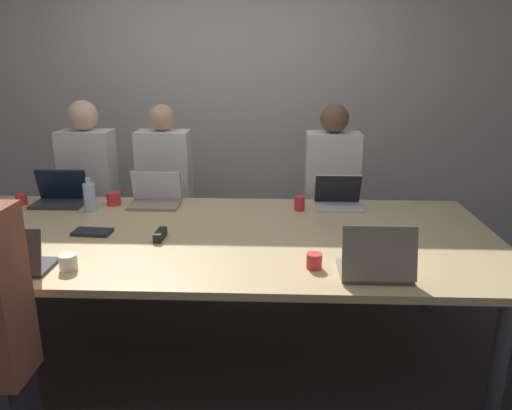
{
  "coord_description": "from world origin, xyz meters",
  "views": [
    {
      "loc": [
        0.45,
        -2.73,
        1.77
      ],
      "look_at": [
        0.33,
        0.1,
        0.9
      ],
      "focal_mm": 35.0,
      "sensor_mm": 36.0,
      "label": 1
    }
  ],
  "objects": [
    {
      "name": "cup_near_right",
      "position": [
        0.64,
        -0.46,
        0.79
      ],
      "size": [
        0.08,
        0.08,
        0.08
      ],
      "color": "red",
      "rests_on": "conference_table"
    },
    {
      "name": "laptop_near_right",
      "position": [
        0.92,
        -0.56,
        0.83
      ],
      "size": [
        0.34,
        0.26,
        0.27
      ],
      "rotation": [
        0.0,
        0.0,
        3.14
      ],
      "color": "gray",
      "rests_on": "conference_table"
    },
    {
      "name": "laptop_far_left",
      "position": [
        -1.06,
        0.56,
        0.82
      ],
      "size": [
        0.36,
        0.24,
        0.24
      ],
      "color": "#333338",
      "rests_on": "conference_table"
    },
    {
      "name": "laptop_far_right",
      "position": [
        0.87,
        0.56,
        0.82
      ],
      "size": [
        0.32,
        0.23,
        0.22
      ],
      "color": "silver",
      "rests_on": "conference_table"
    },
    {
      "name": "bottle_far_left",
      "position": [
        -0.79,
        0.4,
        0.85
      ],
      "size": [
        0.08,
        0.08,
        0.23
      ],
      "color": "#ADD1E0",
      "rests_on": "conference_table"
    },
    {
      "name": "stapler",
      "position": [
        -0.21,
        -0.09,
        0.78
      ],
      "size": [
        0.05,
        0.15,
        0.05
      ],
      "rotation": [
        0.0,
        0.0,
        -0.05
      ],
      "color": "black",
      "rests_on": "conference_table"
    },
    {
      "name": "person_far_midleft",
      "position": [
        -0.41,
        1.0,
        0.68
      ],
      "size": [
        0.4,
        0.24,
        1.4
      ],
      "color": "#2D2D38",
      "rests_on": "ground_plane"
    },
    {
      "name": "conference_table",
      "position": [
        0.0,
        0.0,
        0.7
      ],
      "size": [
        3.48,
        1.49,
        0.75
      ],
      "color": "#D6B77F",
      "rests_on": "ground_plane"
    },
    {
      "name": "curtain_wall",
      "position": [
        0.0,
        1.77,
        1.4
      ],
      "size": [
        12.0,
        0.06,
        2.8
      ],
      "color": "beige",
      "rests_on": "ground_plane"
    },
    {
      "name": "cup_far_midleft",
      "position": [
        -0.68,
        0.55,
        0.8
      ],
      "size": [
        0.1,
        0.1,
        0.09
      ],
      "color": "red",
      "rests_on": "conference_table"
    },
    {
      "name": "laptop_far_midleft",
      "position": [
        -0.39,
        0.56,
        0.82
      ],
      "size": [
        0.35,
        0.23,
        0.24
      ],
      "color": "gray",
      "rests_on": "conference_table"
    },
    {
      "name": "cup_far_left",
      "position": [
        -1.32,
        0.53,
        0.79
      ],
      "size": [
        0.07,
        0.07,
        0.08
      ],
      "color": "red",
      "rests_on": "conference_table"
    },
    {
      "name": "person_far_right",
      "position": [
        0.87,
        0.96,
        0.69
      ],
      "size": [
        0.4,
        0.24,
        1.41
      ],
      "color": "#2D2D38",
      "rests_on": "ground_plane"
    },
    {
      "name": "cup_near_left",
      "position": [
        -0.56,
        -0.53,
        0.79
      ],
      "size": [
        0.09,
        0.09,
        0.08
      ],
      "color": "white",
      "rests_on": "conference_table"
    },
    {
      "name": "laptop_near_left",
      "position": [
        -0.82,
        -0.57,
        0.82
      ],
      "size": [
        0.35,
        0.23,
        0.23
      ],
      "rotation": [
        0.0,
        0.0,
        3.14
      ],
      "color": "#333338",
      "rests_on": "conference_table"
    },
    {
      "name": "cup_far_right",
      "position": [
        0.61,
        0.48,
        0.8
      ],
      "size": [
        0.07,
        0.07,
        0.1
      ],
      "color": "red",
      "rests_on": "conference_table"
    },
    {
      "name": "person_far_left",
      "position": [
        -1.01,
        0.99,
        0.7
      ],
      "size": [
        0.4,
        0.24,
        1.43
      ],
      "color": "#2D2D38",
      "rests_on": "ground_plane"
    },
    {
      "name": "ground_plane",
      "position": [
        0.0,
        0.0,
        0.0
      ],
      "size": [
        24.0,
        24.0,
        0.0
      ],
      "primitive_type": "plane",
      "color": "#383333"
    },
    {
      "name": "notebook",
      "position": [
        -0.63,
        -0.03,
        0.76
      ],
      "size": [
        0.23,
        0.14,
        0.02
      ],
      "rotation": [
        0.0,
        0.0,
        -0.07
      ],
      "color": "#232328",
      "rests_on": "conference_table"
    }
  ]
}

